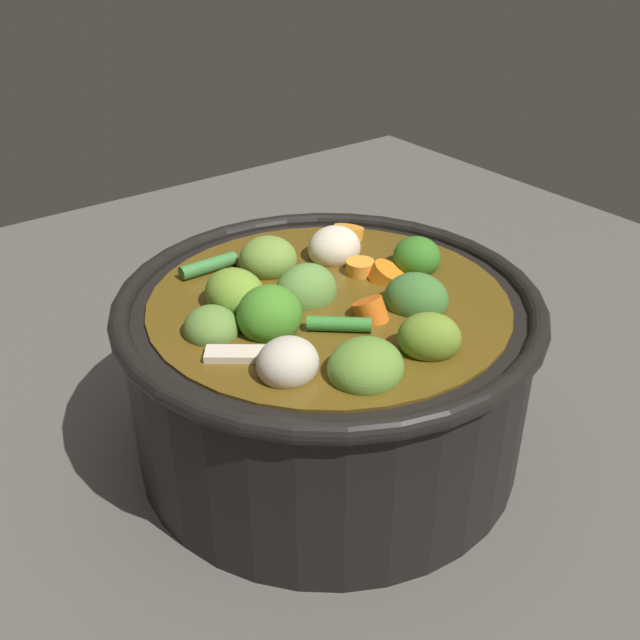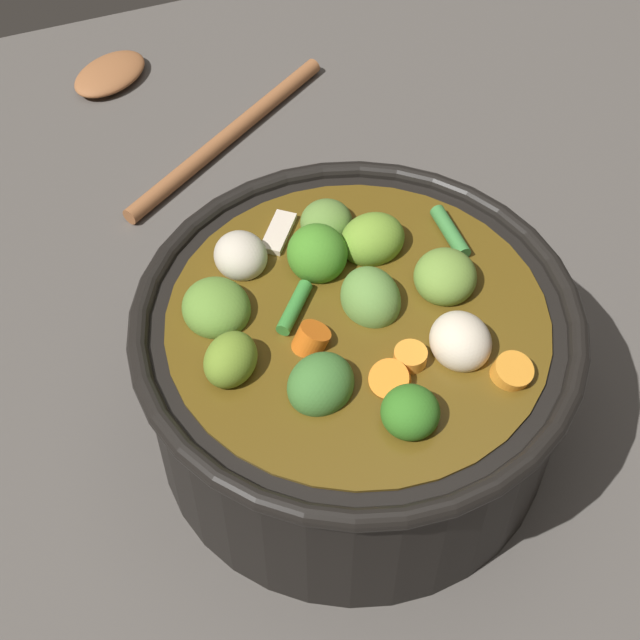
{
  "view_description": "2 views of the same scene",
  "coord_description": "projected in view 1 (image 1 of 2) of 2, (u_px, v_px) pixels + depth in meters",
  "views": [
    {
      "loc": [
        0.26,
        0.33,
        0.36
      ],
      "look_at": [
        -0.01,
        -0.02,
        0.09
      ],
      "focal_mm": 41.55,
      "sensor_mm": 36.0,
      "label": 1
    },
    {
      "loc": [
        -0.34,
        0.15,
        0.59
      ],
      "look_at": [
        0.02,
        0.02,
        0.1
      ],
      "focal_mm": 54.66,
      "sensor_mm": 36.0,
      "label": 2
    }
  ],
  "objects": [
    {
      "name": "cooking_pot",
      "position": [
        328.0,
        367.0,
        0.51
      ],
      "size": [
        0.28,
        0.28,
        0.15
      ],
      "color": "black",
      "rests_on": "ground_plane"
    },
    {
      "name": "ground_plane",
      "position": [
        328.0,
        442.0,
        0.55
      ],
      "size": [
        1.1,
        1.1,
        0.0
      ],
      "primitive_type": "plane",
      "color": "#514C47"
    }
  ]
}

